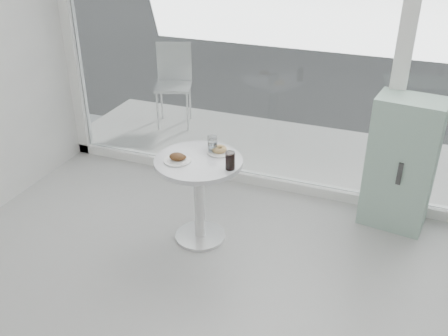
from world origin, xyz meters
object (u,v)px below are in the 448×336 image
at_px(plate_donut, 219,150).
at_px(cola_glass, 230,161).
at_px(main_table, 199,183).
at_px(mint_cabinet, 401,164).
at_px(water_tumbler_b, 213,147).
at_px(plate_fritter, 178,158).
at_px(water_tumbler_a, 212,144).
at_px(patio_chair, 174,79).

height_order(plate_donut, cola_glass, cola_glass).
xyz_separation_m(main_table, mint_cabinet, (1.54, 0.86, 0.05)).
relative_size(main_table, water_tumbler_b, 6.29).
distance_m(mint_cabinet, plate_fritter, 1.94).
relative_size(main_table, cola_glass, 5.31).
height_order(water_tumbler_b, cola_glass, cola_glass).
bearing_deg(mint_cabinet, cola_glass, -135.46).
bearing_deg(water_tumbler_a, cola_glass, -45.91).
bearing_deg(water_tumbler_b, plate_fritter, -129.27).
bearing_deg(patio_chair, water_tumbler_a, -75.60).
xyz_separation_m(plate_fritter, plate_donut, (0.25, 0.26, -0.01)).
bearing_deg(patio_chair, water_tumbler_b, -75.76).
bearing_deg(plate_donut, main_table, -122.37).
height_order(patio_chair, cola_glass, patio_chair).
distance_m(main_table, cola_glass, 0.42).
height_order(water_tumbler_a, water_tumbler_b, water_tumbler_a).
distance_m(main_table, mint_cabinet, 1.76).
bearing_deg(patio_chair, plate_donut, -74.54).
relative_size(main_table, plate_fritter, 3.48).
relative_size(patio_chair, plate_donut, 4.80).
relative_size(patio_chair, water_tumbler_a, 8.23).
distance_m(patio_chair, plate_donut, 2.45).
bearing_deg(cola_glass, water_tumbler_a, 134.09).
xyz_separation_m(mint_cabinet, patio_chair, (-2.83, 1.31, 0.03)).
xyz_separation_m(water_tumbler_b, cola_glass, (0.23, -0.22, 0.02)).
height_order(plate_donut, water_tumbler_a, water_tumbler_a).
bearing_deg(cola_glass, main_table, 169.06).
bearing_deg(plate_fritter, water_tumbler_a, 59.38).
xyz_separation_m(plate_fritter, cola_glass, (0.44, 0.03, 0.04)).
distance_m(plate_donut, water_tumbler_a, 0.09).
xyz_separation_m(main_table, cola_glass, (0.30, -0.06, 0.29)).
distance_m(main_table, water_tumbler_a, 0.35).
distance_m(patio_chair, water_tumbler_b, 2.44).
distance_m(main_table, plate_donut, 0.32).
relative_size(mint_cabinet, water_tumbler_a, 9.71).
xyz_separation_m(main_table, patio_chair, (-1.29, 2.18, 0.08)).
distance_m(plate_fritter, cola_glass, 0.44).
bearing_deg(water_tumbler_b, patio_chair, 123.95).
relative_size(plate_fritter, plate_donut, 1.04).
height_order(main_table, cola_glass, cola_glass).
relative_size(main_table, plate_donut, 3.63).
xyz_separation_m(main_table, water_tumbler_a, (0.04, 0.21, 0.27)).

